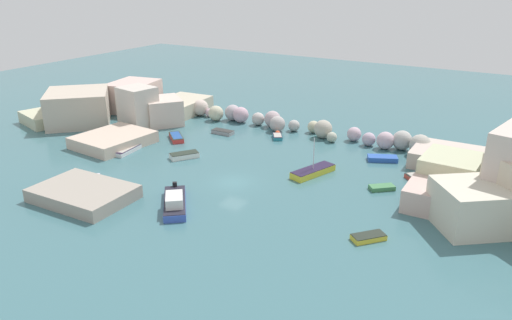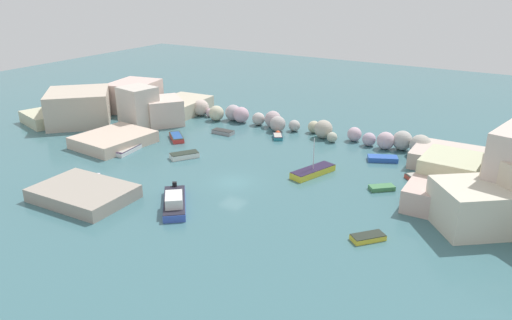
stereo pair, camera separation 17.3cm
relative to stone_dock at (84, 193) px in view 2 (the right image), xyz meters
The scene contains 17 objects.
cove_water 15.07m from the stone_dock, 46.92° to the left, with size 160.00×160.00×0.00m, color #3E6A72.
cliff_headland_left 28.48m from the stone_dock, 129.75° to the left, with size 23.98×26.24×5.84m.
rock_breakwater 31.29m from the stone_dock, 74.51° to the left, with size 36.26×4.05×2.62m.
stone_dock is the anchor object (origin of this frame).
channel_buoy 28.42m from the stone_dock, 76.46° to the left, with size 0.69×0.69×0.69m, color #E04C28.
moored_boat_0 9.40m from the stone_dock, 19.47° to the left, with size 5.75×6.40×1.69m.
moored_boat_1 24.08m from the stone_dock, 46.24° to the left, with size 3.38×5.85×4.25m.
moored_boat_2 5.07m from the stone_dock, 137.11° to the left, with size 3.04×2.67×0.49m.
moored_boat_3 27.43m from the stone_dock, 14.39° to the left, with size 2.81×2.97×0.49m.
moored_boat_4 33.66m from the stone_dock, 49.26° to the left, with size 3.75×2.83×0.58m.
moored_boat_5 13.77m from the stone_dock, 116.44° to the left, with size 1.81×4.61×0.58m.
moored_boat_6 14.24m from the stone_dock, 85.34° to the left, with size 3.11×3.63×0.66m.
moored_boat_7 27.44m from the stone_dock, 74.64° to the left, with size 2.23×2.55×0.51m.
moored_boat_8 19.57m from the stone_dock, 102.22° to the left, with size 3.83×3.61×0.63m.
moored_boat_9 34.88m from the stone_dock, 39.81° to the left, with size 2.57×2.59×0.50m.
moored_boat_10 24.40m from the stone_dock, 90.54° to the left, with size 3.04×1.33×0.54m.
moored_boat_11 29.96m from the stone_dock, 35.34° to the left, with size 2.68×2.55×0.45m.
Camera 2 is at (26.68, -39.63, 20.86)m, focal length 34.31 mm.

